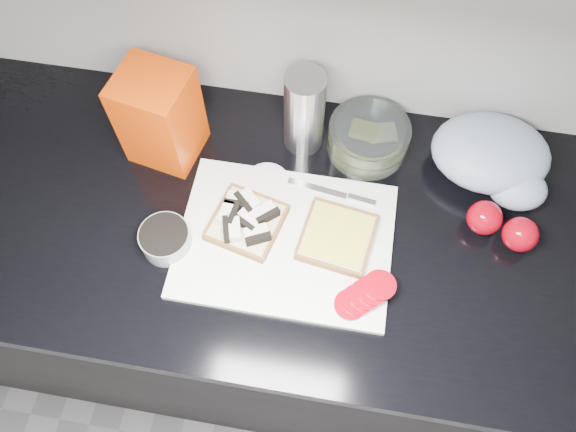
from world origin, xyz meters
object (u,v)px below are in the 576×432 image
object	(u,v)px
glass_bowl	(368,138)
steel_canister	(304,112)
bread_bag	(160,117)
cutting_board	(285,241)

from	to	relation	value
glass_bowl	steel_canister	world-z (taller)	steel_canister
bread_bag	steel_canister	xyz separation A→B (m)	(0.27, 0.06, -0.01)
cutting_board	glass_bowl	size ratio (longest dim) A/B	2.44
cutting_board	bread_bag	xyz separation A→B (m)	(-0.27, 0.17, 0.10)
bread_bag	cutting_board	bearing A→B (deg)	-20.93
cutting_board	glass_bowl	world-z (taller)	glass_bowl
cutting_board	steel_canister	bearing A→B (deg)	90.75
glass_bowl	steel_canister	distance (m)	0.15
bread_bag	steel_canister	distance (m)	0.28
cutting_board	bread_bag	size ratio (longest dim) A/B	1.96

